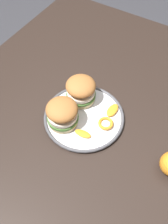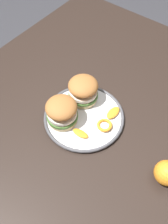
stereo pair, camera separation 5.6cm
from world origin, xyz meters
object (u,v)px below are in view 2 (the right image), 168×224
at_px(dining_table, 80,116).
at_px(sandwich_half_right, 84,90).
at_px(sandwich_half_left, 62,111).
at_px(whole_orange, 167,173).
at_px(dinner_plate, 84,117).

distance_m(dining_table, sandwich_half_right, 0.16).
bearing_deg(sandwich_half_left, whole_orange, 94.74).
relative_size(sandwich_half_left, whole_orange, 1.43).
relative_size(dinner_plate, whole_orange, 3.76).
bearing_deg(dinner_plate, whole_orange, 85.42).
height_order(dining_table, sandwich_half_left, sandwich_half_left).
bearing_deg(dining_table, whole_orange, 79.79).
xyz_separation_m(dining_table, dinner_plate, (0.04, 0.05, 0.10)).
xyz_separation_m(dining_table, whole_orange, (0.07, 0.40, 0.13)).
bearing_deg(dining_table, dinner_plate, 50.03).
height_order(dinner_plate, whole_orange, whole_orange).
height_order(dining_table, dinner_plate, dinner_plate).
bearing_deg(sandwich_half_left, sandwich_half_right, 178.30).
bearing_deg(dining_table, sandwich_half_left, 0.58).
relative_size(dining_table, whole_orange, 16.55).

